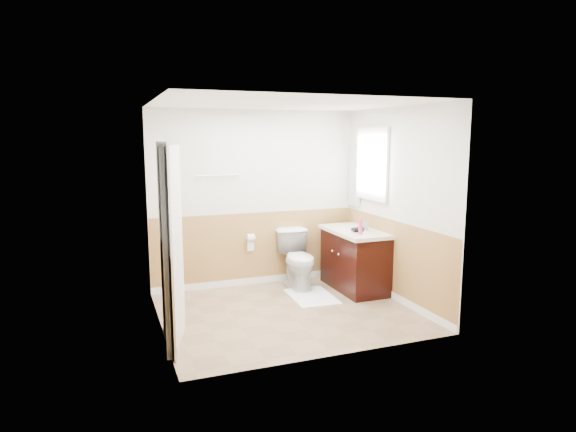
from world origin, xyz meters
name	(u,v)px	position (x,y,z in m)	size (l,w,h in m)	color
floor	(288,312)	(0.00, 0.00, 0.00)	(3.00, 3.00, 0.00)	#8C7051
ceiling	(288,103)	(0.00, 0.00, 2.50)	(3.00, 3.00, 0.00)	white
wall_back	(256,199)	(0.00, 1.30, 1.25)	(3.00, 3.00, 0.00)	silver
wall_front	(336,230)	(0.00, -1.30, 1.25)	(3.00, 3.00, 0.00)	silver
wall_left	(157,219)	(-1.50, 0.00, 1.25)	(3.00, 3.00, 0.00)	silver
wall_right	(396,205)	(1.50, 0.00, 1.25)	(3.00, 3.00, 0.00)	silver
wainscot_back	(256,250)	(0.00, 1.29, 0.50)	(3.00, 3.00, 0.00)	tan
wainscot_front	(334,306)	(0.00, -1.29, 0.50)	(3.00, 3.00, 0.00)	tan
wainscot_left	(161,285)	(-1.49, 0.00, 0.50)	(2.60, 2.60, 0.00)	tan
wainscot_right	(393,262)	(1.49, 0.00, 0.50)	(2.60, 2.60, 0.00)	tan
toilet	(298,259)	(0.50, 0.91, 0.40)	(0.45, 0.79, 0.81)	white
bath_mat	(312,297)	(0.50, 0.41, 0.01)	(0.55, 0.80, 0.02)	white
vanity_cabinet	(355,261)	(1.21, 0.55, 0.40)	(0.55, 1.10, 0.80)	black
vanity_knob_left	(339,254)	(0.91, 0.45, 0.55)	(0.03, 0.03, 0.03)	silver
vanity_knob_right	(332,251)	(0.91, 0.65, 0.55)	(0.03, 0.03, 0.03)	#B7B8BE
countertop	(355,231)	(1.20, 0.55, 0.83)	(0.60, 1.15, 0.05)	white
sink_basin	(350,227)	(1.21, 0.70, 0.86)	(0.36, 0.36, 0.02)	white
faucet	(362,222)	(1.39, 0.70, 0.92)	(0.02, 0.02, 0.14)	silver
lotion_bottle	(361,226)	(1.11, 0.23, 0.96)	(0.05, 0.05, 0.22)	#CA3457
soap_dispenser	(365,224)	(1.33, 0.50, 0.94)	(0.08, 0.08, 0.17)	gray
hair_dryer_body	(358,230)	(1.16, 0.38, 0.89)	(0.07, 0.07, 0.14)	black
hair_dryer_handle	(352,230)	(1.13, 0.50, 0.86)	(0.03, 0.03, 0.07)	black
mirror_panel	(354,176)	(1.48, 1.10, 1.55)	(0.02, 0.35, 0.90)	silver
window_frame	(372,164)	(1.47, 0.59, 1.75)	(0.04, 0.80, 1.00)	white
window_glass	(373,164)	(1.49, 0.59, 1.75)	(0.01, 0.70, 0.90)	white
door	(173,247)	(-1.40, -0.45, 1.02)	(0.05, 0.80, 2.04)	white
door_frame	(166,247)	(-1.48, -0.45, 1.03)	(0.02, 0.92, 2.10)	white
door_knob	(175,247)	(-1.34, -0.12, 0.95)	(0.06, 0.06, 0.06)	silver
towel_bar	(218,175)	(-0.55, 1.25, 1.60)	(0.02, 0.02, 0.62)	silver
tp_holder_bar	(251,238)	(-0.10, 1.23, 0.70)	(0.02, 0.02, 0.14)	silver
tp_roll	(251,238)	(-0.10, 1.23, 0.70)	(0.11, 0.11, 0.10)	white
tp_sheet	(251,245)	(-0.10, 1.23, 0.59)	(0.10, 0.01, 0.16)	white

